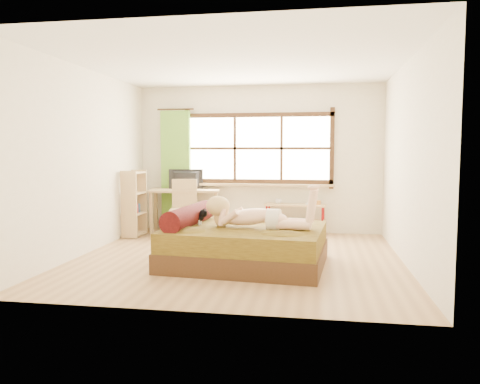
% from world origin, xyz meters
% --- Properties ---
extents(floor, '(4.50, 4.50, 0.00)m').
position_xyz_m(floor, '(0.00, 0.00, 0.00)').
color(floor, '#9E754C').
rests_on(floor, ground).
extents(ceiling, '(4.50, 4.50, 0.00)m').
position_xyz_m(ceiling, '(0.00, 0.00, 2.70)').
color(ceiling, white).
rests_on(ceiling, wall_back).
extents(wall_back, '(4.50, 0.00, 4.50)m').
position_xyz_m(wall_back, '(0.00, 2.25, 1.35)').
color(wall_back, silver).
rests_on(wall_back, floor).
extents(wall_front, '(4.50, 0.00, 4.50)m').
position_xyz_m(wall_front, '(0.00, -2.25, 1.35)').
color(wall_front, silver).
rests_on(wall_front, floor).
extents(wall_left, '(0.00, 4.50, 4.50)m').
position_xyz_m(wall_left, '(-2.25, 0.00, 1.35)').
color(wall_left, silver).
rests_on(wall_left, floor).
extents(wall_right, '(0.00, 4.50, 4.50)m').
position_xyz_m(wall_right, '(2.25, 0.00, 1.35)').
color(wall_right, silver).
rests_on(wall_right, floor).
extents(window, '(2.80, 0.16, 1.46)m').
position_xyz_m(window, '(0.00, 2.22, 1.51)').
color(window, '#FFEDBF').
rests_on(window, wall_back).
extents(curtain, '(0.55, 0.10, 2.20)m').
position_xyz_m(curtain, '(-1.55, 2.13, 1.15)').
color(curtain, '#4D8E26').
rests_on(curtain, wall_back).
extents(bed, '(2.15, 1.78, 0.77)m').
position_xyz_m(bed, '(0.12, -0.36, 0.27)').
color(bed, '#2F1F0E').
rests_on(bed, floor).
extents(woman, '(1.44, 0.53, 0.61)m').
position_xyz_m(woman, '(0.32, -0.42, 0.81)').
color(woman, beige).
rests_on(woman, bed).
extents(kitten, '(0.31, 0.15, 0.24)m').
position_xyz_m(kitten, '(-0.55, -0.27, 0.63)').
color(kitten, black).
rests_on(kitten, bed).
extents(desk, '(1.36, 0.79, 0.80)m').
position_xyz_m(desk, '(-1.33, 1.95, 0.69)').
color(desk, tan).
rests_on(desk, floor).
extents(monitor, '(0.64, 0.19, 0.37)m').
position_xyz_m(monitor, '(-1.33, 2.00, 0.98)').
color(monitor, black).
rests_on(monitor, desk).
extents(chair, '(0.51, 0.51, 1.00)m').
position_xyz_m(chair, '(-1.24, 1.59, 0.56)').
color(chair, tan).
rests_on(chair, floor).
extents(pipe_shelf, '(1.12, 0.39, 0.62)m').
position_xyz_m(pipe_shelf, '(0.71, 2.07, 0.40)').
color(pipe_shelf, tan).
rests_on(pipe_shelf, floor).
extents(cup, '(0.12, 0.12, 0.09)m').
position_xyz_m(cup, '(0.40, 2.07, 0.59)').
color(cup, gray).
rests_on(cup, pipe_shelf).
extents(book, '(0.20, 0.26, 0.02)m').
position_xyz_m(book, '(0.90, 2.07, 0.56)').
color(book, gray).
rests_on(book, pipe_shelf).
extents(bookshelf, '(0.29, 0.50, 1.16)m').
position_xyz_m(bookshelf, '(-2.08, 1.37, 0.59)').
color(bookshelf, tan).
rests_on(bookshelf, floor).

